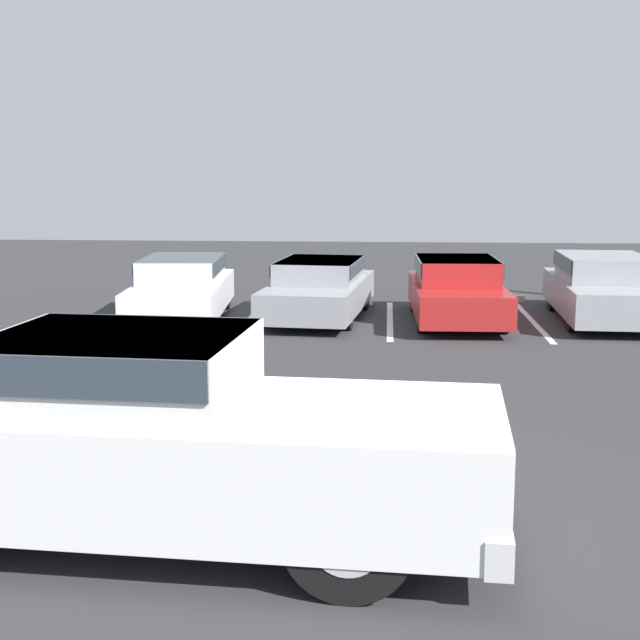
# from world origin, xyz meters

# --- Properties ---
(ground_plane) EXTENTS (60.00, 60.00, 0.00)m
(ground_plane) POSITION_xyz_m (0.00, 0.00, 0.00)
(ground_plane) COLOR #2D2D30
(stall_stripe_a) EXTENTS (0.12, 4.71, 0.01)m
(stall_stripe_a) POSITION_xyz_m (-4.83, 10.41, 0.00)
(stall_stripe_a) COLOR white
(stall_stripe_a) RESTS_ON ground_plane
(stall_stripe_b) EXTENTS (0.12, 4.71, 0.01)m
(stall_stripe_b) POSITION_xyz_m (-1.97, 10.41, 0.00)
(stall_stripe_b) COLOR white
(stall_stripe_b) RESTS_ON ground_plane
(stall_stripe_c) EXTENTS (0.12, 4.71, 0.01)m
(stall_stripe_c) POSITION_xyz_m (0.89, 10.41, 0.00)
(stall_stripe_c) COLOR white
(stall_stripe_c) RESTS_ON ground_plane
(stall_stripe_d) EXTENTS (0.12, 4.71, 0.01)m
(stall_stripe_d) POSITION_xyz_m (3.75, 10.41, 0.00)
(stall_stripe_d) COLOR white
(stall_stripe_d) RESTS_ON ground_plane
(pickup_truck) EXTENTS (5.74, 2.31, 1.72)m
(pickup_truck) POSITION_xyz_m (-1.02, -0.60, 0.87)
(pickup_truck) COLOR white
(pickup_truck) RESTS_ON ground_plane
(parked_sedan_a) EXTENTS (2.04, 4.53, 1.24)m
(parked_sedan_a) POSITION_xyz_m (-3.35, 10.28, 0.66)
(parked_sedan_a) COLOR silver
(parked_sedan_a) RESTS_ON ground_plane
(parked_sedan_b) EXTENTS (2.17, 4.60, 1.19)m
(parked_sedan_b) POSITION_xyz_m (-0.56, 10.59, 0.64)
(parked_sedan_b) COLOR gray
(parked_sedan_b) RESTS_ON ground_plane
(parked_sedan_c) EXTENTS (1.82, 4.27, 1.27)m
(parked_sedan_c) POSITION_xyz_m (2.21, 10.31, 0.68)
(parked_sedan_c) COLOR maroon
(parked_sedan_c) RESTS_ON ground_plane
(parked_sedan_d) EXTENTS (1.97, 4.55, 1.32)m
(parked_sedan_d) POSITION_xyz_m (5.15, 10.65, 0.70)
(parked_sedan_d) COLOR gray
(parked_sedan_d) RESTS_ON ground_plane
(wheel_stop_curb) EXTENTS (1.64, 0.20, 0.14)m
(wheel_stop_curb) POSITION_xyz_m (3.18, 13.19, 0.07)
(wheel_stop_curb) COLOR #B7B2A8
(wheel_stop_curb) RESTS_ON ground_plane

